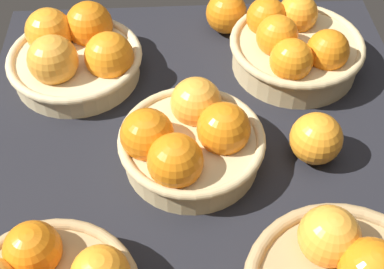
% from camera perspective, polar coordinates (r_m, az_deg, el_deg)
% --- Properties ---
extents(market_tray, '(0.84, 0.72, 0.03)m').
position_cam_1_polar(market_tray, '(0.80, 1.36, -4.10)').
color(market_tray, black).
rests_on(market_tray, ground).
extents(basket_near_right, '(0.23, 0.23, 0.11)m').
position_cam_1_polar(basket_near_right, '(0.94, 11.11, 9.45)').
color(basket_near_right, tan).
rests_on(basket_near_right, market_tray).
extents(basket_center, '(0.22, 0.22, 0.11)m').
position_cam_1_polar(basket_center, '(0.77, -0.30, -0.63)').
color(basket_center, tan).
rests_on(basket_center, market_tray).
extents(basket_far_right, '(0.23, 0.23, 0.11)m').
position_cam_1_polar(basket_far_right, '(0.93, -12.61, 8.58)').
color(basket_far_right, '#D3BC8C').
rests_on(basket_far_right, market_tray).
extents(loose_orange_front_gap, '(0.08, 0.08, 0.08)m').
position_cam_1_polar(loose_orange_front_gap, '(0.80, 13.41, -0.44)').
color(loose_orange_front_gap, orange).
rests_on(loose_orange_front_gap, market_tray).
extents(loose_orange_back_gap, '(0.08, 0.08, 0.08)m').
position_cam_1_polar(loose_orange_back_gap, '(1.02, 3.78, 13.12)').
color(loose_orange_back_gap, orange).
rests_on(loose_orange_back_gap, market_tray).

